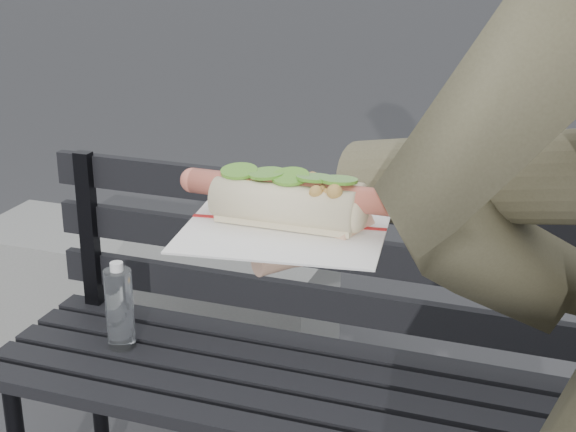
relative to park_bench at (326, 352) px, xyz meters
The scene contains 3 objects.
park_bench is the anchor object (origin of this frame).
concrete_block 1.16m from the park_bench, 138.97° to the left, with size 1.20×0.40×0.40m, color slate.
held_hotdog 1.16m from the park_bench, 62.53° to the right, with size 0.63×0.30×0.20m.
Camera 1 is at (0.37, -0.68, 1.47)m, focal length 55.00 mm.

